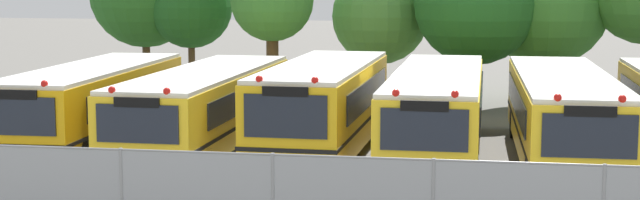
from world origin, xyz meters
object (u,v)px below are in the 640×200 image
object	(u,v)px
school_bus_0	(93,103)
school_bus_2	(323,105)
school_bus_4	(563,114)
tree_2	(272,2)
school_bus_3	(437,110)
tree_3	(386,13)
tree_1	(189,5)
tree_5	(544,2)
school_bus_1	(206,107)
tree_4	(472,4)

from	to	relation	value
school_bus_0	school_bus_2	distance (m)	6.96
school_bus_4	tree_2	bearing A→B (deg)	-42.62
tree_2	school_bus_4	bearing A→B (deg)	-41.66
school_bus_2	school_bus_3	xyz separation A→B (m)	(3.24, 0.19, -0.08)
tree_3	school_bus_4	bearing A→B (deg)	-62.81
school_bus_4	tree_2	world-z (taller)	tree_2
school_bus_3	tree_3	size ratio (longest dim) A/B	2.08
school_bus_0	tree_1	xyz separation A→B (m)	(-0.57, 11.28, 2.55)
tree_5	school_bus_3	bearing A→B (deg)	-107.11
school_bus_1	tree_2	xyz separation A→B (m)	(-0.08, 9.14, 2.81)
school_bus_0	school_bus_4	xyz separation A→B (m)	(13.64, 0.07, 0.01)
school_bus_3	tree_1	world-z (taller)	tree_1
tree_2	tree_5	bearing A→B (deg)	13.87
tree_1	school_bus_2	bearing A→B (deg)	-56.22
school_bus_0	tree_2	world-z (taller)	tree_2
tree_4	tree_3	bearing A→B (deg)	153.88
tree_2	tree_3	world-z (taller)	tree_2
school_bus_2	school_bus_4	size ratio (longest dim) A/B	0.84
tree_4	tree_2	bearing A→B (deg)	-171.76
school_bus_0	school_bus_1	xyz separation A→B (m)	(3.47, 0.05, -0.03)
tree_1	tree_5	distance (m)	14.32
school_bus_2	tree_3	size ratio (longest dim) A/B	1.76
tree_5	school_bus_0	bearing A→B (deg)	-139.48
school_bus_0	school_bus_4	size ratio (longest dim) A/B	0.88
school_bus_0	school_bus_1	bearing A→B (deg)	179.32
tree_4	school_bus_4	bearing A→B (deg)	-75.41
school_bus_0	school_bus_2	xyz separation A→B (m)	(6.96, 0.03, 0.09)
tree_2	tree_3	xyz separation A→B (m)	(4.13, 2.80, -0.53)
school_bus_1	tree_2	distance (m)	9.56
school_bus_0	tree_1	world-z (taller)	tree_1
tree_3	tree_5	bearing A→B (deg)	-2.21
school_bus_3	tree_4	world-z (taller)	tree_4
school_bus_1	tree_4	xyz separation A→B (m)	(7.51, 10.24, 2.73)
school_bus_3	tree_3	distance (m)	12.27
tree_1	tree_4	xyz separation A→B (m)	(11.55, -1.00, 0.15)
school_bus_2	school_bus_4	xyz separation A→B (m)	(6.68, 0.04, -0.08)
school_bus_3	tree_1	distance (m)	15.64
school_bus_2	school_bus_1	bearing A→B (deg)	1.01
school_bus_0	school_bus_4	bearing A→B (deg)	178.76
school_bus_2	tree_5	bearing A→B (deg)	-118.77
tree_1	tree_2	xyz separation A→B (m)	(3.96, -2.09, 0.22)
school_bus_3	school_bus_2	bearing A→B (deg)	3.55
school_bus_3	tree_3	world-z (taller)	tree_3
school_bus_0	school_bus_3	bearing A→B (deg)	179.70
school_bus_3	tree_3	xyz separation A→B (m)	(-2.68, 11.76, 2.24)
tree_3	tree_5	distance (m)	6.25
school_bus_1	school_bus_2	bearing A→B (deg)	-179.58
school_bus_1	school_bus_3	size ratio (longest dim) A/B	0.96
school_bus_2	tree_5	world-z (taller)	tree_5
school_bus_3	tree_1	bearing A→B (deg)	-45.56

